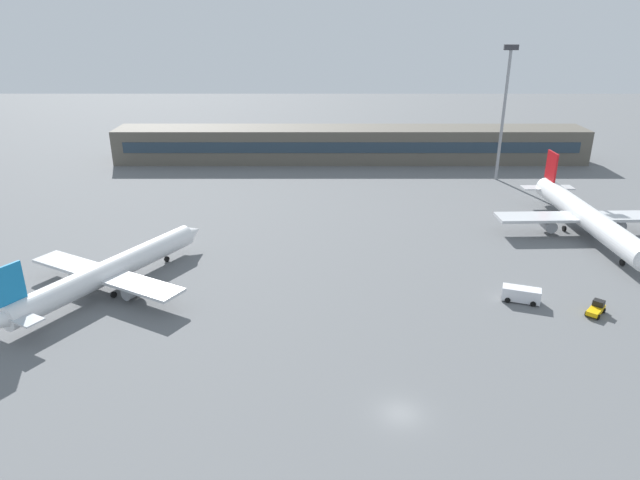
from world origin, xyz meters
TOP-DOWN VIEW (x-y plane):
  - ground_plane at (0.00, 40.00)m, footprint 400.00×400.00m
  - terminal_building at (0.00, 105.56)m, footprint 125.66×12.13m
  - airplane_near at (-38.84, 28.30)m, footprint 25.71×35.35m
  - airplane_mid at (40.14, 49.51)m, footprint 32.02×46.00m
  - baggage_tug_yellow at (29.26, 20.69)m, footprint 3.50×3.69m
  - service_van_white at (20.20, 24.23)m, footprint 5.57×3.62m
  - floodlight_tower_west at (34.70, 87.24)m, footprint 3.20×0.80m

SIDE VIEW (x-z plane):
  - ground_plane at x=0.00m, z-range 0.00..0.00m
  - baggage_tug_yellow at x=29.26m, z-range -0.08..1.67m
  - service_van_white at x=20.20m, z-range 0.07..2.15m
  - airplane_near at x=-38.84m, z-range -1.89..7.78m
  - airplane_mid at x=40.14m, z-range -2.22..9.15m
  - terminal_building at x=0.00m, z-range 0.00..9.00m
  - floodlight_tower_west at x=34.70m, z-range 2.10..33.24m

